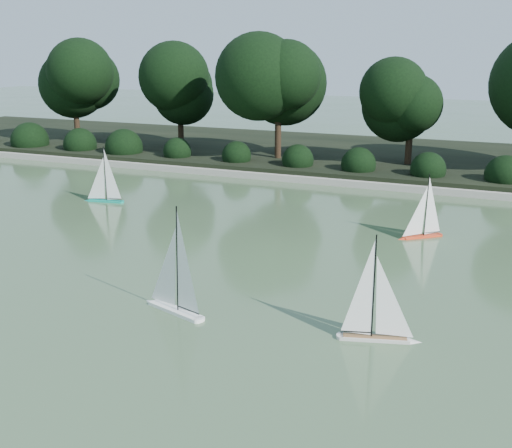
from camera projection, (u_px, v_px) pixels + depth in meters
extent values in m
plane|color=#354C2D|center=(204.00, 304.00, 9.65)|extent=(80.00, 80.00, 0.00)
cube|color=gray|center=(355.00, 183.00, 17.61)|extent=(40.00, 0.35, 0.18)
cube|color=black|center=(385.00, 158.00, 21.14)|extent=(40.00, 8.00, 0.30)
cylinder|color=black|center=(77.00, 130.00, 23.50)|extent=(0.20, 0.20, 1.51)
sphere|color=black|center=(73.00, 79.00, 23.00)|extent=(2.38, 2.38, 2.38)
cylinder|color=black|center=(181.00, 135.00, 22.55)|extent=(0.20, 0.20, 1.37)
sphere|color=black|center=(179.00, 86.00, 22.09)|extent=(2.24, 2.24, 2.24)
cylinder|color=black|center=(278.00, 141.00, 20.22)|extent=(0.20, 0.20, 1.66)
sphere|color=black|center=(279.00, 75.00, 19.67)|extent=(2.66, 2.66, 2.66)
cylinder|color=black|center=(408.00, 153.00, 19.21)|extent=(0.20, 0.20, 1.26)
sphere|color=black|center=(412.00, 100.00, 18.79)|extent=(2.10, 2.10, 2.10)
sphere|color=black|center=(32.00, 141.00, 22.80)|extent=(1.10, 1.10, 1.10)
sphere|color=black|center=(78.00, 144.00, 22.05)|extent=(1.10, 1.10, 1.10)
sphere|color=black|center=(127.00, 148.00, 21.30)|extent=(1.10, 1.10, 1.10)
sphere|color=black|center=(179.00, 152.00, 20.55)|extent=(1.10, 1.10, 1.10)
sphere|color=black|center=(236.00, 156.00, 19.80)|extent=(1.10, 1.10, 1.10)
sphere|color=black|center=(297.00, 160.00, 19.06)|extent=(1.10, 1.10, 1.10)
sphere|color=black|center=(363.00, 165.00, 18.31)|extent=(1.10, 1.10, 1.10)
sphere|color=black|center=(435.00, 170.00, 17.56)|extent=(1.10, 1.10, 1.10)
cube|color=white|center=(176.00, 309.00, 9.36)|extent=(1.01, 0.51, 0.10)
cone|color=white|center=(150.00, 299.00, 9.73)|extent=(0.25, 0.25, 0.20)
cylinder|color=white|center=(199.00, 318.00, 9.04)|extent=(0.15, 0.15, 0.10)
cylinder|color=black|center=(176.00, 256.00, 9.10)|extent=(0.03, 0.03, 1.55)
cylinder|color=black|center=(188.00, 307.00, 9.15)|extent=(0.44, 0.16, 0.02)
cube|color=beige|center=(375.00, 337.00, 8.48)|extent=(0.92, 0.41, 0.09)
cone|color=beige|center=(415.00, 339.00, 8.41)|extent=(0.22, 0.22, 0.18)
cylinder|color=beige|center=(340.00, 335.00, 8.53)|extent=(0.13, 0.13, 0.09)
cube|color=olive|center=(375.00, 333.00, 8.46)|extent=(0.84, 0.35, 0.01)
cylinder|color=black|center=(374.00, 284.00, 8.28)|extent=(0.02, 0.02, 1.40)
cylinder|color=black|center=(357.00, 329.00, 8.48)|extent=(0.41, 0.12, 0.01)
cube|color=red|center=(422.00, 235.00, 12.98)|extent=(0.73, 0.66, 0.08)
cone|color=red|center=(401.00, 238.00, 12.84)|extent=(0.23, 0.23, 0.16)
cylinder|color=red|center=(440.00, 234.00, 13.10)|extent=(0.14, 0.14, 0.08)
cylinder|color=black|center=(426.00, 203.00, 12.81)|extent=(0.02, 0.02, 1.27)
cylinder|color=black|center=(432.00, 230.00, 13.02)|extent=(0.29, 0.26, 0.01)
cube|color=#0E927B|center=(105.00, 200.00, 15.91)|extent=(0.89, 0.32, 0.09)
cone|color=#0E927B|center=(87.00, 199.00, 16.02)|extent=(0.20, 0.20, 0.17)
cylinder|color=#0E927B|center=(122.00, 201.00, 15.81)|extent=(0.12, 0.12, 0.09)
cylinder|color=black|center=(105.00, 172.00, 15.71)|extent=(0.02, 0.02, 1.35)
cylinder|color=black|center=(114.00, 197.00, 15.83)|extent=(0.40, 0.08, 0.01)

